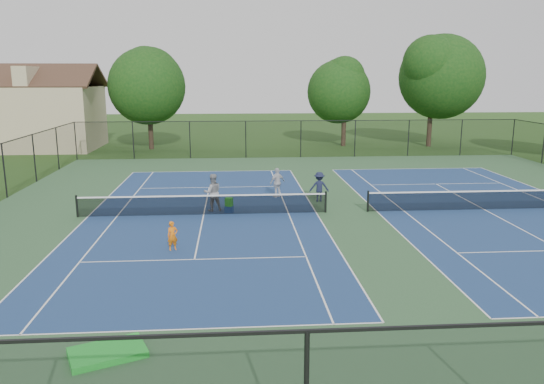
{
  "coord_description": "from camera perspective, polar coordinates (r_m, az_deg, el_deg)",
  "views": [
    {
      "loc": [
        -5.51,
        -24.92,
        6.58
      ],
      "look_at": [
        -3.76,
        -1.0,
        1.3
      ],
      "focal_mm": 35.0,
      "sensor_mm": 36.0,
      "label": 1
    }
  ],
  "objects": [
    {
      "name": "bystander_a",
      "position": [
        29.19,
        0.58,
        1.03
      ],
      "size": [
        1.02,
        0.85,
        1.63
      ],
      "primitive_type": "imported",
      "rotation": [
        0.0,
        0.0,
        3.7
      ],
      "color": "silver",
      "rests_on": "ground"
    },
    {
      "name": "tennis_court_right",
      "position": [
        28.63,
        21.86,
        -1.58
      ],
      "size": [
        12.0,
        23.83,
        1.07
      ],
      "color": "navy",
      "rests_on": "ground"
    },
    {
      "name": "clapboard_house",
      "position": [
        53.01,
        -23.67,
        7.61
      ],
      "size": [
        10.8,
        8.1,
        7.65
      ],
      "color": "tan",
      "rests_on": "ground"
    },
    {
      "name": "ball_crate",
      "position": [
        26.13,
        -4.64,
        -1.85
      ],
      "size": [
        0.46,
        0.4,
        0.32
      ],
      "primitive_type": "cube",
      "rotation": [
        0.0,
        0.0,
        -0.27
      ],
      "color": "navy",
      "rests_on": "ground"
    },
    {
      "name": "ground",
      "position": [
        26.36,
        8.02,
        -2.17
      ],
      "size": [
        140.0,
        140.0,
        0.0
      ],
      "primitive_type": "plane",
      "color": "#234716",
      "rests_on": "ground"
    },
    {
      "name": "ball_hopper",
      "position": [
        26.04,
        -4.65,
        -1.07
      ],
      "size": [
        0.42,
        0.38,
        0.41
      ],
      "primitive_type": "cube",
      "rotation": [
        0.0,
        0.0,
        -0.37
      ],
      "color": "green",
      "rests_on": "ball_crate"
    },
    {
      "name": "tennis_court_left",
      "position": [
        25.79,
        -7.37,
        -2.25
      ],
      "size": [
        12.0,
        23.83,
        1.07
      ],
      "color": "navy",
      "rests_on": "ground"
    },
    {
      "name": "tree_back_c",
      "position": [
        51.03,
        7.84,
        11.07
      ],
      "size": [
        6.0,
        6.0,
        8.4
      ],
      "color": "#2D2116",
      "rests_on": "ground"
    },
    {
      "name": "perimeter_fence",
      "position": [
        26.01,
        8.13,
        1.25
      ],
      "size": [
        36.08,
        36.08,
        3.02
      ],
      "color": "black",
      "rests_on": "ground"
    },
    {
      "name": "green_tarp",
      "position": [
        13.84,
        -17.28,
        -16.16
      ],
      "size": [
        2.03,
        1.68,
        0.16
      ],
      "primitive_type": "cube",
      "rotation": [
        0.0,
        0.0,
        0.4
      ],
      "color": "green",
      "rests_on": "ground"
    },
    {
      "name": "tree_back_d",
      "position": [
        52.31,
        16.92,
        12.16
      ],
      "size": [
        7.8,
        7.8,
        10.37
      ],
      "color": "#2D2116",
      "rests_on": "ground"
    },
    {
      "name": "tree_back_a",
      "position": [
        49.5,
        -13.16,
        11.47
      ],
      "size": [
        6.8,
        6.8,
        9.15
      ],
      "color": "#2D2116",
      "rests_on": "ground"
    },
    {
      "name": "court_pad",
      "position": [
        26.36,
        8.02,
        -2.16
      ],
      "size": [
        36.0,
        36.0,
        0.01
      ],
      "primitive_type": "cube",
      "color": "#2E5231",
      "rests_on": "ground"
    },
    {
      "name": "bystander_b",
      "position": [
        28.3,
        5.1,
        0.57
      ],
      "size": [
        1.05,
        0.64,
        1.59
      ],
      "primitive_type": "imported",
      "rotation": [
        0.0,
        0.0,
        3.09
      ],
      "color": "#1A1E39",
      "rests_on": "ground"
    },
    {
      "name": "instructor",
      "position": [
        26.36,
        -6.4,
        -0.05
      ],
      "size": [
        1.04,
        0.89,
        1.86
      ],
      "primitive_type": "imported",
      "rotation": [
        0.0,
        0.0,
        3.37
      ],
      "color": "gray",
      "rests_on": "ground"
    },
    {
      "name": "child_player",
      "position": [
        20.73,
        -10.65,
        -4.66
      ],
      "size": [
        0.49,
        0.41,
        1.14
      ],
      "primitive_type": "imported",
      "rotation": [
        0.0,
        0.0,
        0.4
      ],
      "color": "orange",
      "rests_on": "ground"
    }
  ]
}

